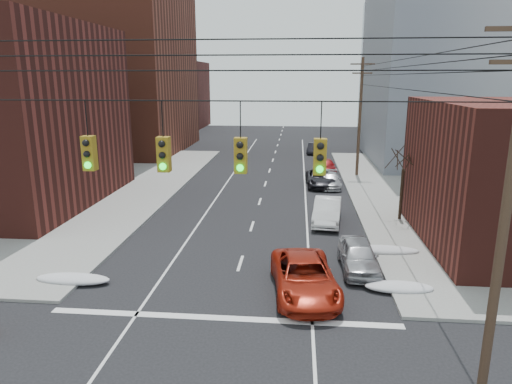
% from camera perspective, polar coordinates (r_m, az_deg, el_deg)
% --- Properties ---
extents(building_brick_tall, '(24.00, 20.00, 30.00)m').
position_cam_1_polar(building_brick_tall, '(63.71, -20.76, 18.47)').
color(building_brick_tall, brown).
rests_on(building_brick_tall, ground).
extents(building_brick_far, '(22.00, 18.00, 12.00)m').
position_cam_1_polar(building_brick_far, '(88.40, -14.06, 11.63)').
color(building_brick_far, '#4B1C16').
rests_on(building_brick_far, ground).
extents(building_office, '(22.00, 20.00, 25.00)m').
position_cam_1_polar(building_office, '(56.96, 26.03, 16.07)').
color(building_office, gray).
rests_on(building_office, ground).
extents(building_glass, '(20.00, 18.00, 22.00)m').
position_cam_1_polar(building_glass, '(82.33, 20.86, 14.48)').
color(building_glass, gray).
rests_on(building_glass, ground).
extents(utility_pole_right, '(2.20, 0.28, 11.00)m').
position_cam_1_polar(utility_pole_right, '(14.19, 28.83, -1.68)').
color(utility_pole_right, '#473323').
rests_on(utility_pole_right, ground).
extents(utility_pole_far, '(2.20, 0.28, 11.00)m').
position_cam_1_polar(utility_pole_far, '(44.03, 12.86, 9.31)').
color(utility_pole_far, '#473323').
rests_on(utility_pole_far, ground).
extents(traffic_signals, '(17.00, 0.42, 2.02)m').
position_cam_1_polar(traffic_signals, '(12.94, -6.82, 4.90)').
color(traffic_signals, black).
rests_on(traffic_signals, ground).
extents(bare_tree, '(2.09, 2.20, 4.93)m').
position_cam_1_polar(bare_tree, '(31.07, 17.75, 0.62)').
color(bare_tree, black).
rests_on(bare_tree, ground).
extents(snow_nw, '(3.50, 1.08, 0.42)m').
position_cam_1_polar(snow_nw, '(22.98, -21.92, -10.05)').
color(snow_nw, silver).
rests_on(snow_nw, ground).
extents(snow_ne, '(3.00, 1.08, 0.42)m').
position_cam_1_polar(snow_ne, '(21.55, 17.45, -11.28)').
color(snow_ne, silver).
rests_on(snow_ne, ground).
extents(snow_east_far, '(4.00, 1.08, 0.42)m').
position_cam_1_polar(snow_east_far, '(25.61, 15.40, -7.00)').
color(snow_east_far, silver).
rests_on(snow_east_far, ground).
extents(red_pickup, '(3.32, 5.97, 1.58)m').
position_cam_1_polar(red_pickup, '(20.30, 6.06, -10.49)').
color(red_pickup, '#9A1E0E').
rests_on(red_pickup, ground).
extents(parked_car_a, '(1.86, 4.37, 1.47)m').
position_cam_1_polar(parked_car_a, '(23.10, 12.68, -7.78)').
color(parked_car_a, '#A3A4A8').
rests_on(parked_car_a, ground).
extents(parked_car_b, '(2.19, 4.95, 1.58)m').
position_cam_1_polar(parked_car_b, '(30.01, 8.89, -2.36)').
color(parked_car_b, white).
rests_on(parked_car_b, ground).
extents(parked_car_c, '(2.52, 5.05, 1.37)m').
position_cam_1_polar(parked_car_c, '(40.08, 8.01, 1.70)').
color(parked_car_c, black).
rests_on(parked_car_c, ground).
extents(parked_car_d, '(1.78, 4.25, 1.23)m').
position_cam_1_polar(parked_car_d, '(39.78, 9.30, 1.45)').
color(parked_car_d, '#B4B5BA').
rests_on(parked_car_d, ground).
extents(parked_car_e, '(2.01, 3.94, 1.28)m').
position_cam_1_polar(parked_car_e, '(46.51, 8.82, 3.34)').
color(parked_car_e, maroon).
rests_on(parked_car_e, ground).
extents(parked_car_f, '(1.86, 4.05, 1.29)m').
position_cam_1_polar(parked_car_f, '(57.53, 7.22, 5.45)').
color(parked_car_f, black).
rests_on(parked_car_f, ground).
extents(lot_car_a, '(3.93, 1.72, 1.26)m').
position_cam_1_polar(lot_car_a, '(37.25, -23.56, -0.17)').
color(lot_car_a, white).
rests_on(lot_car_a, sidewalk_nw).
extents(lot_car_b, '(5.41, 2.88, 1.45)m').
position_cam_1_polar(lot_car_b, '(39.28, -22.57, 0.76)').
color(lot_car_b, '#B5B5BA').
rests_on(lot_car_b, sidewalk_nw).
extents(lot_car_c, '(5.65, 3.28, 1.54)m').
position_cam_1_polar(lot_car_c, '(36.37, -27.03, -0.64)').
color(lot_car_c, black).
rests_on(lot_car_c, sidewalk_nw).
extents(lot_car_d, '(3.70, 1.78, 1.22)m').
position_cam_1_polar(lot_car_d, '(44.13, -21.25, 2.11)').
color(lot_car_d, '#A6A7AB').
rests_on(lot_car_d, sidewalk_nw).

